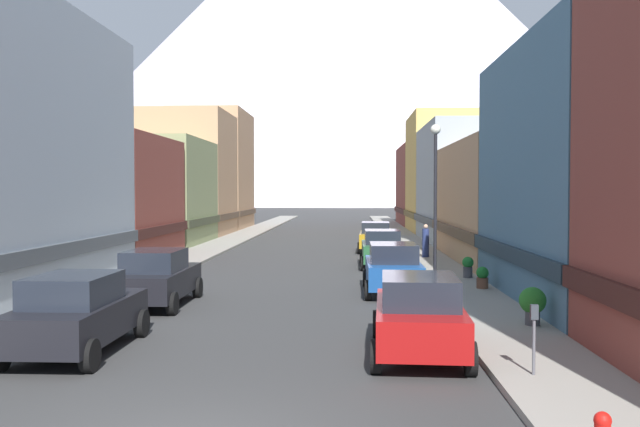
{
  "coord_description": "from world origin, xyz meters",
  "views": [
    {
      "loc": [
        2.28,
        -9.25,
        3.62
      ],
      "look_at": [
        0.17,
        38.15,
        2.04
      ],
      "focal_mm": 38.0,
      "sensor_mm": 36.0,
      "label": 1
    }
  ],
  "objects_px": {
    "car_right_3": "(375,237)",
    "potted_plant_0": "(533,303)",
    "potted_plant_2": "(482,277)",
    "car_right_2": "(382,248)",
    "car_left_0": "(77,313)",
    "car_left_1": "(157,277)",
    "car_right_0": "(419,315)",
    "parking_meter_near": "(534,329)",
    "pedestrian_0": "(426,242)",
    "streetlamp_right": "(435,181)",
    "potted_plant_1": "(468,266)",
    "car_right_1": "(393,268)"
  },
  "relations": [
    {
      "from": "car_right_1",
      "to": "parking_meter_near",
      "type": "xyz_separation_m",
      "value": [
        1.95,
        -11.05,
        0.11
      ]
    },
    {
      "from": "car_right_0",
      "to": "car_right_1",
      "type": "height_order",
      "value": "same"
    },
    {
      "from": "car_right_2",
      "to": "potted_plant_1",
      "type": "distance_m",
      "value": 5.88
    },
    {
      "from": "car_right_0",
      "to": "potted_plant_2",
      "type": "relative_size",
      "value": 5.79
    },
    {
      "from": "car_left_0",
      "to": "parking_meter_near",
      "type": "relative_size",
      "value": 3.31
    },
    {
      "from": "car_right_0",
      "to": "car_right_2",
      "type": "distance_m",
      "value": 17.28
    },
    {
      "from": "pedestrian_0",
      "to": "streetlamp_right",
      "type": "bearing_deg",
      "value": -94.62
    },
    {
      "from": "parking_meter_near",
      "to": "potted_plant_0",
      "type": "height_order",
      "value": "parking_meter_near"
    },
    {
      "from": "car_left_1",
      "to": "pedestrian_0",
      "type": "relative_size",
      "value": 2.55
    },
    {
      "from": "car_right_3",
      "to": "streetlamp_right",
      "type": "xyz_separation_m",
      "value": [
        1.55,
        -15.76,
        3.09
      ]
    },
    {
      "from": "car_left_1",
      "to": "potted_plant_0",
      "type": "relative_size",
      "value": 4.47
    },
    {
      "from": "parking_meter_near",
      "to": "car_right_0",
      "type": "bearing_deg",
      "value": 133.87
    },
    {
      "from": "car_right_0",
      "to": "potted_plant_0",
      "type": "distance_m",
      "value": 4.23
    },
    {
      "from": "potted_plant_0",
      "to": "car_left_0",
      "type": "bearing_deg",
      "value": -165.08
    },
    {
      "from": "car_left_0",
      "to": "potted_plant_2",
      "type": "relative_size",
      "value": 5.69
    },
    {
      "from": "pedestrian_0",
      "to": "streetlamp_right",
      "type": "relative_size",
      "value": 0.29
    },
    {
      "from": "car_right_1",
      "to": "potted_plant_0",
      "type": "distance_m",
      "value": 7.04
    },
    {
      "from": "car_right_2",
      "to": "streetlamp_right",
      "type": "bearing_deg",
      "value": -78.51
    },
    {
      "from": "car_left_1",
      "to": "car_right_1",
      "type": "distance_m",
      "value": 8.14
    },
    {
      "from": "car_right_0",
      "to": "streetlamp_right",
      "type": "height_order",
      "value": "streetlamp_right"
    },
    {
      "from": "car_left_1",
      "to": "potted_plant_1",
      "type": "distance_m",
      "value": 12.49
    },
    {
      "from": "car_right_1",
      "to": "car_right_2",
      "type": "relative_size",
      "value": 1.0
    },
    {
      "from": "car_right_3",
      "to": "potted_plant_0",
      "type": "bearing_deg",
      "value": -81.95
    },
    {
      "from": "car_left_0",
      "to": "car_right_1",
      "type": "distance_m",
      "value": 11.89
    },
    {
      "from": "car_right_1",
      "to": "car_right_2",
      "type": "height_order",
      "value": "same"
    },
    {
      "from": "parking_meter_near",
      "to": "pedestrian_0",
      "type": "xyz_separation_m",
      "value": [
        0.5,
        22.81,
        -0.06
      ]
    },
    {
      "from": "car_right_0",
      "to": "potted_plant_1",
      "type": "bearing_deg",
      "value": 75.47
    },
    {
      "from": "parking_meter_near",
      "to": "potted_plant_1",
      "type": "distance_m",
      "value": 14.45
    },
    {
      "from": "car_right_3",
      "to": "car_right_1",
      "type": "bearing_deg",
      "value": -89.99
    },
    {
      "from": "potted_plant_2",
      "to": "car_right_2",
      "type": "bearing_deg",
      "value": 112.04
    },
    {
      "from": "car_right_0",
      "to": "potted_plant_1",
      "type": "xyz_separation_m",
      "value": [
        3.2,
        12.35,
        -0.29
      ]
    },
    {
      "from": "car_right_2",
      "to": "streetlamp_right",
      "type": "relative_size",
      "value": 0.75
    },
    {
      "from": "car_left_1",
      "to": "pedestrian_0",
      "type": "xyz_separation_m",
      "value": [
        10.05,
        14.69,
        0.05
      ]
    },
    {
      "from": "car_right_0",
      "to": "parking_meter_near",
      "type": "height_order",
      "value": "car_right_0"
    },
    {
      "from": "car_left_0",
      "to": "potted_plant_2",
      "type": "distance_m",
      "value": 14.39
    },
    {
      "from": "car_left_0",
      "to": "car_right_3",
      "type": "distance_m",
      "value": 26.64
    },
    {
      "from": "car_right_1",
      "to": "pedestrian_0",
      "type": "distance_m",
      "value": 12.01
    },
    {
      "from": "car_right_3",
      "to": "parking_meter_near",
      "type": "distance_m",
      "value": 27.51
    },
    {
      "from": "car_right_3",
      "to": "car_right_2",
      "type": "bearing_deg",
      "value": -89.98
    },
    {
      "from": "car_right_0",
      "to": "car_left_0",
      "type": "bearing_deg",
      "value": -179.06
    },
    {
      "from": "car_left_0",
      "to": "car_left_1",
      "type": "distance_m",
      "value": 6.22
    },
    {
      "from": "potted_plant_1",
      "to": "pedestrian_0",
      "type": "distance_m",
      "value": 8.47
    },
    {
      "from": "car_left_1",
      "to": "potted_plant_2",
      "type": "bearing_deg",
      "value": 16.9
    },
    {
      "from": "car_right_3",
      "to": "potted_plant_0",
      "type": "xyz_separation_m",
      "value": [
        3.2,
        -22.66,
        -0.17
      ]
    },
    {
      "from": "potted_plant_1",
      "to": "car_right_2",
      "type": "bearing_deg",
      "value": 123.0
    },
    {
      "from": "car_right_1",
      "to": "parking_meter_near",
      "type": "height_order",
      "value": "car_right_1"
    },
    {
      "from": "car_right_1",
      "to": "car_right_0",
      "type": "bearing_deg",
      "value": -90.02
    },
    {
      "from": "car_right_2",
      "to": "potted_plant_0",
      "type": "height_order",
      "value": "car_right_2"
    },
    {
      "from": "car_left_1",
      "to": "car_right_1",
      "type": "bearing_deg",
      "value": 21.04
    },
    {
      "from": "car_right_1",
      "to": "streetlamp_right",
      "type": "relative_size",
      "value": 0.75
    }
  ]
}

